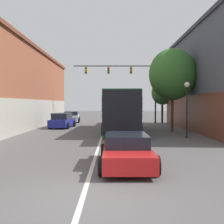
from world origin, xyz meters
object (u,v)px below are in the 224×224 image
Objects in this scene: street_tree_near at (174,74)px; parked_car_left_mid at (64,121)px; bus at (123,109)px; street_lamp at (188,102)px; traffic_signal_gantry at (130,78)px; street_tree_far at (164,93)px; parked_car_left_near at (73,117)px; hatchback_foreground at (128,151)px.

parked_car_left_mid is at bearing 158.91° from street_tree_near.
street_tree_near is (4.23, -0.35, 2.94)m from bus.
traffic_signal_gantry is at bearing 103.33° from street_lamp.
parked_car_left_near is at bearing 173.48° from street_tree_far.
street_tree_near reaches higher than hatchback_foreground.
hatchback_foreground is 0.89× the size of parked_car_left_mid.
traffic_signal_gantry reaches higher than street_tree_far.
traffic_signal_gantry is 1.93× the size of street_tree_far.
traffic_signal_gantry is 4.54m from street_tree_far.
street_lamp reaches higher than hatchback_foreground.
street_tree_far reaches higher than parked_car_left_mid.
parked_car_left_near is 7.55m from parked_car_left_mid.
street_lamp reaches higher than bus.
bus is 6.09m from street_lamp.
street_tree_near is (9.96, -3.84, 4.13)m from parked_car_left_mid.
bus is at bearing -117.29° from parked_car_left_mid.
hatchback_foreground is at bearing -93.81° from traffic_signal_gantry.
hatchback_foreground is 24.23m from parked_car_left_near.
hatchback_foreground is 9.68m from street_lamp.
street_tree_near is (-0.12, 3.87, 2.33)m from street_lamp.
parked_car_left_mid is 1.19× the size of street_lamp.
parked_car_left_mid is 10.15m from traffic_signal_gantry.
bus is 2.92× the size of street_lamp.
parked_car_left_mid is 0.66× the size of street_tree_near.
street_tree_near is (3.06, -9.59, -0.59)m from traffic_signal_gantry.
parked_car_left_near is 0.91× the size of parked_car_left_mid.
parked_car_left_near is at bearing 6.31° from parked_car_left_mid.
parked_car_left_mid is at bearing 142.62° from street_lamp.
street_tree_near reaches higher than street_tree_far.
parked_car_left_mid is 13.06m from street_tree_far.
parked_car_left_mid is 12.82m from street_lamp.
street_tree_near is (10.26, -11.39, 4.15)m from parked_car_left_near.
street_lamp is at bearing -132.11° from bus.
traffic_signal_gantry reaches higher than parked_car_left_mid.
street_tree_far is (11.36, -1.30, 3.01)m from parked_car_left_near.
hatchback_foreground is at bearing -110.37° from street_tree_near.
hatchback_foreground is 13.63m from street_tree_near.
street_lamp reaches higher than parked_car_left_near.
parked_car_left_near is at bearing 165.99° from traffic_signal_gantry.
street_tree_far is (4.17, 0.50, -1.73)m from traffic_signal_gantry.
street_lamp is at bearing -94.01° from street_tree_far.
parked_car_left_near is at bearing 132.01° from street_tree_near.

